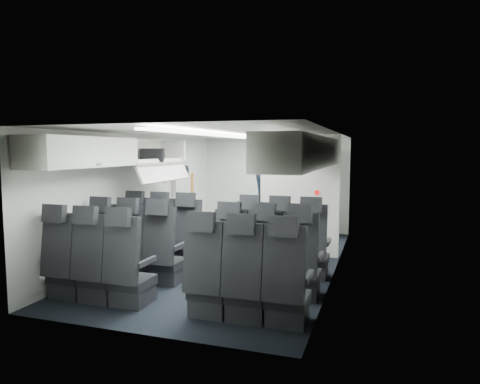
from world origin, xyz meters
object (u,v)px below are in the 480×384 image
Objects in this scene: seat_row_rear at (167,277)px; boarding_door at (184,194)px; flight_attendant at (263,198)px; galley_unit at (314,192)px; seat_row_front at (221,245)px; seat_row_mid at (198,259)px; carry_on_bag at (153,155)px.

boarding_door is (-1.64, 3.89, 0.55)m from seat_row_rear.
boarding_door reaches higher than flight_attendant.
galley_unit reaches higher than flight_attendant.
seat_row_rear is at bearing -90.00° from seat_row_front.
seat_row_mid is (0.00, -0.90, 0.00)m from seat_row_front.
seat_row_mid is 2.30m from carry_on_bag.
seat_row_mid is 1.79× the size of boarding_door.
flight_attendant is at bearing -135.95° from galley_unit.
seat_row_mid and seat_row_rear have the same top height.
seat_row_front is at bearing -51.84° from boarding_door.
seat_row_rear is at bearing -76.90° from carry_on_bag.
seat_row_mid is at bearing -90.00° from seat_row_front.
boarding_door reaches higher than seat_row_rear.
galley_unit reaches higher than boarding_door.
boarding_door is (-1.64, 2.99, 0.55)m from seat_row_mid.
carry_on_bag is (-2.32, -2.94, 0.85)m from galley_unit.
carry_on_bag is (-1.37, 0.32, 1.39)m from seat_row_front.
flight_attendant reaches higher than seat_row_mid.
carry_on_bag is at bearing -81.34° from boarding_door.
galley_unit is 1.29m from flight_attendant.
flight_attendant is at bearing 9.34° from boarding_door.
galley_unit is 1.02× the size of boarding_door.
carry_on_bag reaches higher than seat_row_rear.
carry_on_bag is (-1.37, 2.12, 1.39)m from seat_row_rear.
carry_on_bag is (0.27, -1.77, 0.84)m from boarding_door.
galley_unit is 3.84m from carry_on_bag.
galley_unit is at bearing 24.28° from boarding_door.
boarding_door is 4.90× the size of carry_on_bag.
seat_row_front is 8.77× the size of carry_on_bag.
boarding_door reaches higher than seat_row_front.
seat_row_front is 0.90m from seat_row_mid.
seat_row_rear is 5.17m from galley_unit.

